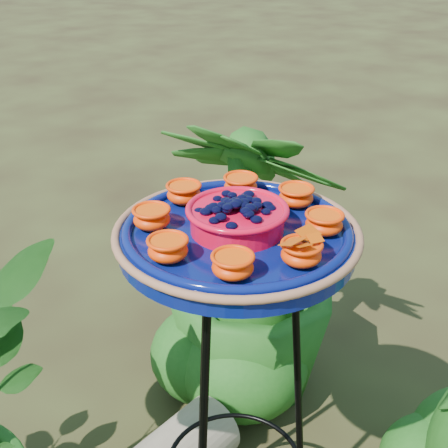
% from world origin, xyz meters
% --- Properties ---
extents(tripod_stand, '(0.41, 0.41, 0.91)m').
position_xyz_m(tripod_stand, '(0.12, 0.03, 0.55)').
color(tripod_stand, black).
rests_on(tripod_stand, ground).
extents(feeder_dish, '(0.57, 0.57, 0.11)m').
position_xyz_m(feeder_dish, '(0.12, 0.03, 0.95)').
color(feeder_dish, '#071156').
rests_on(feeder_dish, tripod_stand).
extents(shrub_back_right, '(0.70, 0.70, 0.99)m').
position_xyz_m(shrub_back_right, '(0.63, 0.42, 0.50)').
color(shrub_back_right, '#1C5316').
rests_on(shrub_back_right, ground).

